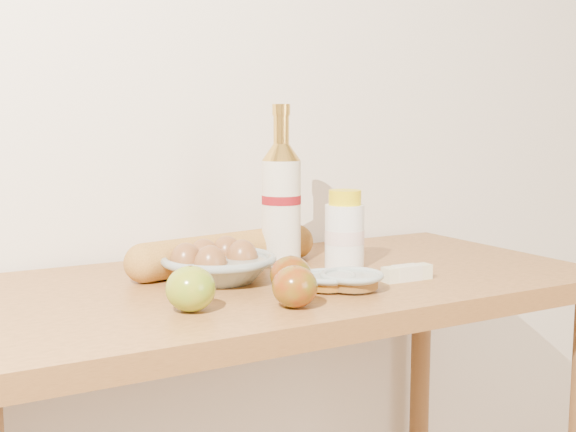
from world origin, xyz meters
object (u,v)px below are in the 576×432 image
object	(u,v)px
egg_bowl	(217,265)
baguette	(226,251)
cream_bottle	(345,232)
table	(280,341)
bourbon_bottle	(281,201)

from	to	relation	value
egg_bowl	baguette	world-z (taller)	egg_bowl
cream_bottle	baguette	world-z (taller)	cream_bottle
table	bourbon_bottle	distance (m)	0.28
cream_bottle	egg_bowl	world-z (taller)	cream_bottle
table	cream_bottle	size ratio (longest dim) A/B	7.68
bourbon_bottle	cream_bottle	distance (m)	0.14
table	bourbon_bottle	world-z (taller)	bourbon_bottle
bourbon_bottle	egg_bowl	distance (m)	0.21
egg_bowl	bourbon_bottle	bearing A→B (deg)	22.81
bourbon_bottle	egg_bowl	size ratio (longest dim) A/B	1.19
bourbon_bottle	baguette	xyz separation A→B (m)	(-0.12, 0.01, -0.10)
cream_bottle	baguette	xyz separation A→B (m)	(-0.21, 0.10, -0.04)
bourbon_bottle	baguette	world-z (taller)	bourbon_bottle
cream_bottle	egg_bowl	xyz separation A→B (m)	(-0.27, 0.01, -0.04)
cream_bottle	baguette	distance (m)	0.24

